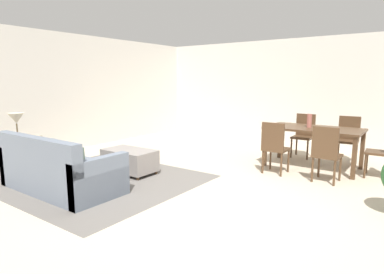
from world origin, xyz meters
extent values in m
plane|color=beige|center=(0.00, 0.00, 0.00)|extent=(10.80, 10.80, 0.00)
cube|color=silver|center=(0.00, 5.00, 1.35)|extent=(9.00, 0.12, 2.70)
cube|color=silver|center=(-4.50, 0.50, 1.35)|extent=(0.12, 11.00, 2.70)
cube|color=slate|center=(-1.91, -0.33, 0.00)|extent=(3.00, 2.80, 0.01)
cube|color=slate|center=(-2.00, -0.93, 0.21)|extent=(1.93, 0.92, 0.42)
cube|color=slate|center=(-2.00, -1.31, 0.64)|extent=(1.93, 0.16, 0.44)
cube|color=slate|center=(-2.90, -0.93, 0.31)|extent=(0.14, 0.92, 0.62)
cube|color=slate|center=(-1.10, -0.93, 0.31)|extent=(0.14, 0.92, 0.62)
cube|color=tan|center=(-2.56, -1.04, 0.61)|extent=(0.39, 0.13, 0.38)
cube|color=slate|center=(-2.19, -1.06, 0.59)|extent=(0.35, 0.12, 0.36)
cube|color=tan|center=(-1.81, -1.05, 0.60)|extent=(0.37, 0.11, 0.37)
cube|color=slate|center=(-1.44, -1.07, 0.59)|extent=(0.33, 0.10, 0.33)
cube|color=gray|center=(-1.82, 0.28, 0.24)|extent=(0.94, 0.54, 0.37)
cylinder|color=#513823|center=(-2.24, 0.50, 0.03)|extent=(0.05, 0.05, 0.06)
cylinder|color=#513823|center=(-1.40, 0.50, 0.03)|extent=(0.05, 0.05, 0.06)
cylinder|color=#513823|center=(-2.24, 0.06, 0.03)|extent=(0.05, 0.05, 0.06)
cylinder|color=#513823|center=(-1.40, 0.06, 0.03)|extent=(0.05, 0.05, 0.06)
cube|color=olive|center=(-3.27, -0.93, 0.55)|extent=(0.40, 0.40, 0.03)
cylinder|color=olive|center=(-3.44, -0.76, 0.27)|extent=(0.04, 0.04, 0.53)
cylinder|color=olive|center=(-3.10, -0.76, 0.27)|extent=(0.04, 0.04, 0.53)
cylinder|color=olive|center=(-3.44, -1.10, 0.27)|extent=(0.04, 0.04, 0.53)
cylinder|color=olive|center=(-3.10, -1.10, 0.27)|extent=(0.04, 0.04, 0.53)
cylinder|color=brown|center=(-3.27, -0.93, 0.58)|extent=(0.16, 0.16, 0.02)
cylinder|color=brown|center=(-3.27, -0.93, 0.75)|extent=(0.02, 0.02, 0.32)
cone|color=beige|center=(-3.27, -0.93, 1.00)|extent=(0.26, 0.26, 0.18)
cube|color=#513823|center=(0.68, 2.59, 0.74)|extent=(1.69, 0.91, 0.04)
cube|color=#513823|center=(-0.10, 2.99, 0.36)|extent=(0.07, 0.07, 0.72)
cube|color=#513823|center=(1.47, 2.99, 0.36)|extent=(0.07, 0.07, 0.72)
cube|color=#513823|center=(-0.10, 2.20, 0.36)|extent=(0.07, 0.07, 0.72)
cube|color=#513823|center=(1.47, 2.20, 0.36)|extent=(0.07, 0.07, 0.72)
cube|color=#513823|center=(0.27, 1.82, 0.43)|extent=(0.40, 0.40, 0.04)
cube|color=#513823|center=(0.26, 1.64, 0.69)|extent=(0.40, 0.04, 0.47)
cylinder|color=#513823|center=(0.10, 2.00, 0.21)|extent=(0.04, 0.04, 0.41)
cylinder|color=#513823|center=(0.44, 1.99, 0.21)|extent=(0.04, 0.04, 0.41)
cylinder|color=#513823|center=(0.10, 1.66, 0.21)|extent=(0.04, 0.04, 0.41)
cylinder|color=#513823|center=(0.44, 1.65, 0.21)|extent=(0.04, 0.04, 0.41)
cube|color=#513823|center=(1.13, 1.82, 0.43)|extent=(0.41, 0.41, 0.04)
cube|color=#513823|center=(1.13, 1.64, 0.69)|extent=(0.40, 0.05, 0.47)
cylinder|color=#513823|center=(0.97, 1.99, 0.21)|extent=(0.04, 0.04, 0.41)
cylinder|color=#513823|center=(1.31, 1.98, 0.21)|extent=(0.04, 0.04, 0.41)
cylinder|color=#513823|center=(0.96, 1.65, 0.21)|extent=(0.04, 0.04, 0.41)
cylinder|color=#513823|center=(1.30, 1.64, 0.21)|extent=(0.04, 0.04, 0.41)
cube|color=#513823|center=(0.26, 3.30, 0.43)|extent=(0.40, 0.40, 0.04)
cube|color=#513823|center=(0.26, 3.48, 0.69)|extent=(0.40, 0.04, 0.47)
cylinder|color=#513823|center=(0.43, 3.14, 0.21)|extent=(0.04, 0.04, 0.41)
cylinder|color=#513823|center=(0.09, 3.13, 0.21)|extent=(0.04, 0.04, 0.41)
cylinder|color=#513823|center=(0.43, 3.48, 0.21)|extent=(0.04, 0.04, 0.41)
cylinder|color=#513823|center=(0.09, 3.47, 0.21)|extent=(0.04, 0.04, 0.41)
cube|color=#513823|center=(1.14, 3.36, 0.43)|extent=(0.43, 0.43, 0.04)
cube|color=#513823|center=(1.12, 3.54, 0.69)|extent=(0.40, 0.07, 0.47)
cylinder|color=#513823|center=(1.32, 3.20, 0.21)|extent=(0.04, 0.04, 0.41)
cylinder|color=#513823|center=(0.98, 3.18, 0.21)|extent=(0.04, 0.04, 0.41)
cylinder|color=#513823|center=(1.29, 3.54, 0.21)|extent=(0.04, 0.04, 0.41)
cylinder|color=#513823|center=(0.95, 3.52, 0.21)|extent=(0.04, 0.04, 0.41)
cube|color=#513823|center=(1.77, 2.57, 0.43)|extent=(0.42, 0.42, 0.04)
cylinder|color=#513823|center=(1.62, 2.39, 0.21)|extent=(0.04, 0.04, 0.41)
cylinder|color=#513823|center=(1.59, 2.72, 0.21)|extent=(0.04, 0.04, 0.41)
cylinder|color=#B26659|center=(0.59, 2.59, 0.89)|extent=(0.09, 0.09, 0.25)
camera|label=1|loc=(2.38, -3.65, 1.63)|focal=30.66mm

